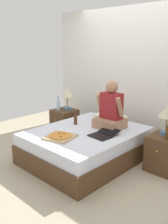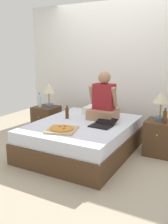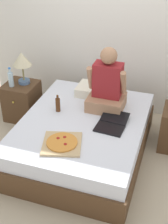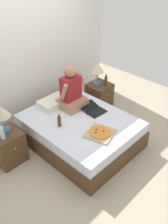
{
  "view_description": "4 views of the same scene",
  "coord_description": "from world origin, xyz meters",
  "px_view_note": "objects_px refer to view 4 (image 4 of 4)",
  "views": [
    {
      "loc": [
        2.58,
        -2.75,
        1.82
      ],
      "look_at": [
        -0.08,
        0.02,
        0.78
      ],
      "focal_mm": 40.0,
      "sensor_mm": 36.0,
      "label": 1
    },
    {
      "loc": [
        1.81,
        -3.31,
        1.57
      ],
      "look_at": [
        0.11,
        -0.16,
        0.71
      ],
      "focal_mm": 40.0,
      "sensor_mm": 36.0,
      "label": 2
    },
    {
      "loc": [
        0.98,
        -2.88,
        2.54
      ],
      "look_at": [
        0.08,
        -0.21,
        0.75
      ],
      "focal_mm": 50.0,
      "sensor_mm": 36.0,
      "label": 3
    },
    {
      "loc": [
        -2.38,
        -2.39,
        2.93
      ],
      "look_at": [
        -0.12,
        -0.22,
        0.8
      ],
      "focal_mm": 40.0,
      "sensor_mm": 36.0,
      "label": 4
    }
  ],
  "objects_px": {
    "nightstand_left": "(8,147)",
    "lamp_on_right_nightstand": "(97,69)",
    "beer_bottle": "(106,80)",
    "beer_bottle_on_bed": "(59,121)",
    "bed": "(80,131)",
    "lamp_on_left_nightstand": "(1,113)",
    "nightstand_right": "(99,96)",
    "person_seated": "(71,92)",
    "pizza_box": "(100,133)",
    "water_bottle": "(2,133)",
    "laptop": "(94,110)"
  },
  "relations": [
    {
      "from": "nightstand_right",
      "to": "beer_bottle",
      "type": "distance_m",
      "value": 0.39
    },
    {
      "from": "nightstand_left",
      "to": "water_bottle",
      "type": "relative_size",
      "value": 1.96
    },
    {
      "from": "bed",
      "to": "laptop",
      "type": "distance_m",
      "value": 0.44
    },
    {
      "from": "water_bottle",
      "to": "laptop",
      "type": "xyz_separation_m",
      "value": [
        1.52,
        -0.43,
        -0.14
      ]
    },
    {
      "from": "nightstand_left",
      "to": "lamp_on_left_nightstand",
      "type": "xyz_separation_m",
      "value": [
        0.04,
        0.05,
        0.6
      ]
    },
    {
      "from": "nightstand_right",
      "to": "lamp_on_right_nightstand",
      "type": "xyz_separation_m",
      "value": [
        -0.03,
        0.05,
        0.6
      ]
    },
    {
      "from": "bed",
      "to": "laptop",
      "type": "height_order",
      "value": "laptop"
    },
    {
      "from": "lamp_on_left_nightstand",
      "to": "person_seated",
      "type": "bearing_deg",
      "value": -8.34
    },
    {
      "from": "lamp_on_left_nightstand",
      "to": "laptop",
      "type": "xyz_separation_m",
      "value": [
        1.4,
        -0.57,
        -0.35
      ]
    },
    {
      "from": "nightstand_right",
      "to": "beer_bottle_on_bed",
      "type": "bearing_deg",
      "value": -164.27
    },
    {
      "from": "lamp_on_right_nightstand",
      "to": "laptop",
      "type": "xyz_separation_m",
      "value": [
        -0.72,
        -0.57,
        -0.35
      ]
    },
    {
      "from": "bed",
      "to": "lamp_on_left_nightstand",
      "type": "bearing_deg",
      "value": 152.0
    },
    {
      "from": "lamp_on_left_nightstand",
      "to": "beer_bottle",
      "type": "bearing_deg",
      "value": -3.87
    },
    {
      "from": "bed",
      "to": "lamp_on_right_nightstand",
      "type": "distance_m",
      "value": 1.36
    },
    {
      "from": "nightstand_right",
      "to": "laptop",
      "type": "height_order",
      "value": "laptop"
    },
    {
      "from": "lamp_on_left_nightstand",
      "to": "lamp_on_right_nightstand",
      "type": "height_order",
      "value": "same"
    },
    {
      "from": "bed",
      "to": "person_seated",
      "type": "distance_m",
      "value": 0.68
    },
    {
      "from": "water_bottle",
      "to": "person_seated",
      "type": "relative_size",
      "value": 0.35
    },
    {
      "from": "bed",
      "to": "person_seated",
      "type": "height_order",
      "value": "person_seated"
    },
    {
      "from": "lamp_on_right_nightstand",
      "to": "nightstand_left",
      "type": "bearing_deg",
      "value": -178.67
    },
    {
      "from": "pizza_box",
      "to": "lamp_on_left_nightstand",
      "type": "bearing_deg",
      "value": 133.08
    },
    {
      "from": "bed",
      "to": "beer_bottle_on_bed",
      "type": "height_order",
      "value": "beer_bottle_on_bed"
    },
    {
      "from": "lamp_on_left_nightstand",
      "to": "laptop",
      "type": "relative_size",
      "value": 1.04
    },
    {
      "from": "nightstand_right",
      "to": "pizza_box",
      "type": "xyz_separation_m",
      "value": [
        -1.16,
        -1.01,
        0.24
      ]
    },
    {
      "from": "nightstand_left",
      "to": "nightstand_right",
      "type": "bearing_deg",
      "value": 0.0
    },
    {
      "from": "bed",
      "to": "nightstand_left",
      "type": "relative_size",
      "value": 3.42
    },
    {
      "from": "water_bottle",
      "to": "pizza_box",
      "type": "height_order",
      "value": "water_bottle"
    },
    {
      "from": "water_bottle",
      "to": "pizza_box",
      "type": "xyz_separation_m",
      "value": [
        1.11,
        -0.92,
        -0.14
      ]
    },
    {
      "from": "water_bottle",
      "to": "person_seated",
      "type": "xyz_separation_m",
      "value": [
        1.36,
        -0.04,
        0.13
      ]
    },
    {
      "from": "nightstand_right",
      "to": "person_seated",
      "type": "distance_m",
      "value": 1.05
    },
    {
      "from": "nightstand_right",
      "to": "laptop",
      "type": "relative_size",
      "value": 1.25
    },
    {
      "from": "water_bottle",
      "to": "laptop",
      "type": "bearing_deg",
      "value": -15.7
    },
    {
      "from": "nightstand_left",
      "to": "person_seated",
      "type": "bearing_deg",
      "value": -5.87
    },
    {
      "from": "pizza_box",
      "to": "nightstand_right",
      "type": "bearing_deg",
      "value": 41.24
    },
    {
      "from": "pizza_box",
      "to": "beer_bottle",
      "type": "bearing_deg",
      "value": 36.69
    },
    {
      "from": "lamp_on_right_nightstand",
      "to": "person_seated",
      "type": "relative_size",
      "value": 0.58
    },
    {
      "from": "lamp_on_left_nightstand",
      "to": "lamp_on_right_nightstand",
      "type": "xyz_separation_m",
      "value": [
        2.12,
        0.0,
        0.0
      ]
    },
    {
      "from": "nightstand_left",
      "to": "lamp_on_right_nightstand",
      "type": "height_order",
      "value": "lamp_on_right_nightstand"
    },
    {
      "from": "bed",
      "to": "beer_bottle",
      "type": "height_order",
      "value": "beer_bottle"
    },
    {
      "from": "nightstand_left",
      "to": "lamp_on_left_nightstand",
      "type": "bearing_deg",
      "value": 51.37
    },
    {
      "from": "water_bottle",
      "to": "pizza_box",
      "type": "bearing_deg",
      "value": -39.64
    },
    {
      "from": "nightstand_left",
      "to": "lamp_on_right_nightstand",
      "type": "distance_m",
      "value": 2.24
    },
    {
      "from": "beer_bottle",
      "to": "beer_bottle_on_bed",
      "type": "xyz_separation_m",
      "value": [
        -1.52,
        -0.31,
        -0.05
      ]
    },
    {
      "from": "beer_bottle",
      "to": "laptop",
      "type": "bearing_deg",
      "value": -153.0
    },
    {
      "from": "bed",
      "to": "nightstand_left",
      "type": "bearing_deg",
      "value": 154.99
    },
    {
      "from": "beer_bottle",
      "to": "beer_bottle_on_bed",
      "type": "distance_m",
      "value": 1.55
    },
    {
      "from": "lamp_on_right_nightstand",
      "to": "bed",
      "type": "bearing_deg",
      "value": -152.22
    },
    {
      "from": "person_seated",
      "to": "pizza_box",
      "type": "distance_m",
      "value": 0.95
    },
    {
      "from": "lamp_on_right_nightstand",
      "to": "beer_bottle",
      "type": "height_order",
      "value": "lamp_on_right_nightstand"
    },
    {
      "from": "bed",
      "to": "water_bottle",
      "type": "height_order",
      "value": "water_bottle"
    }
  ]
}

